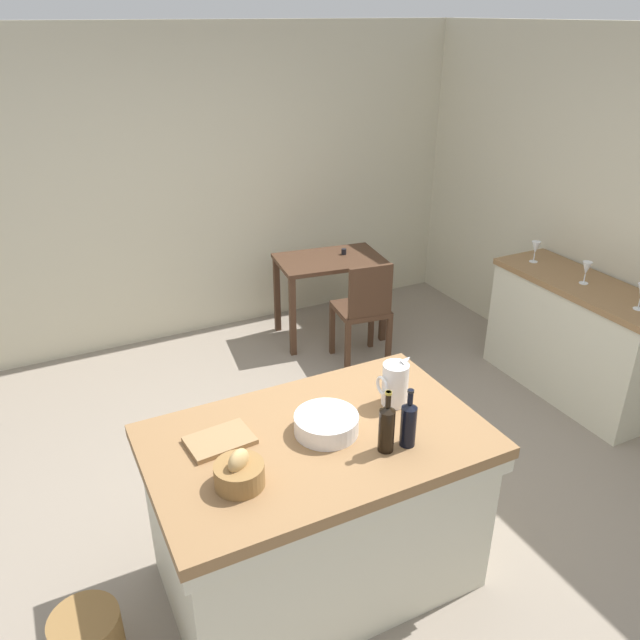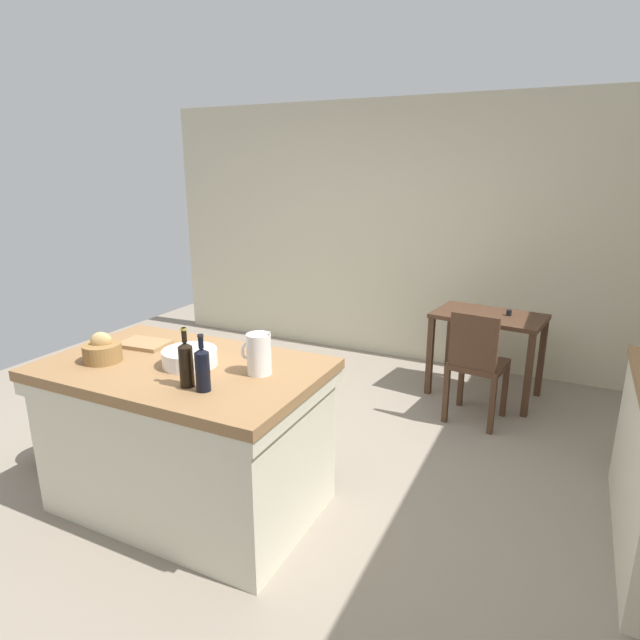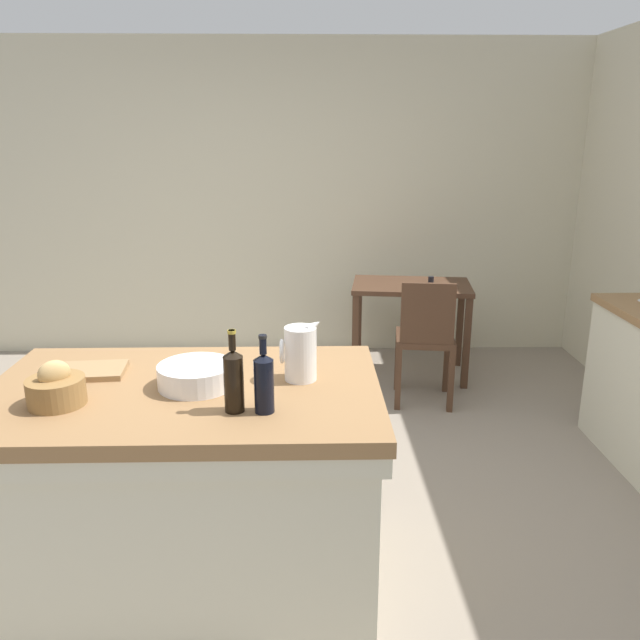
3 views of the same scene
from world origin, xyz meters
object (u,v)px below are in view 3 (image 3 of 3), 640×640
at_px(wooden_chair, 425,337).
at_px(pitcher, 300,353).
at_px(writing_desk, 411,299).
at_px(wine_bottle_dark, 264,381).
at_px(wash_bowl, 196,375).
at_px(cutting_board, 89,371).
at_px(island_table, 189,480).
at_px(bread_basket, 56,389).
at_px(wine_bottle_amber, 234,379).

distance_m(wooden_chair, pitcher, 2.01).
relative_size(writing_desk, wine_bottle_dark, 3.33).
relative_size(wash_bowl, cutting_board, 1.03).
relative_size(wooden_chair, pitcher, 3.46).
distance_m(wash_bowl, cutting_board, 0.49).
xyz_separation_m(island_table, cutting_board, (-0.42, 0.15, 0.42)).
relative_size(bread_basket, wine_bottle_dark, 0.72).
height_order(island_table, writing_desk, island_table).
height_order(wooden_chair, bread_basket, bread_basket).
bearing_deg(bread_basket, pitcher, 14.17).
bearing_deg(wooden_chair, wash_bowl, -124.94).
height_order(wooden_chair, cutting_board, cutting_board).
xyz_separation_m(wine_bottle_dark, wine_bottle_amber, (-0.11, 0.01, 0.01)).
bearing_deg(wine_bottle_amber, wooden_chair, 61.99).
xyz_separation_m(pitcher, wine_bottle_amber, (-0.23, -0.30, 0.01)).
relative_size(bread_basket, wine_bottle_amber, 0.69).
bearing_deg(writing_desk, bread_basket, -124.27).
bearing_deg(cutting_board, wooden_chair, 43.88).
height_order(wooden_chair, wine_bottle_amber, wine_bottle_amber).
bearing_deg(bread_basket, wooden_chair, 48.45).
xyz_separation_m(wooden_chair, cutting_board, (-1.74, -1.67, 0.41)).
bearing_deg(wine_bottle_dark, bread_basket, 173.87).
height_order(bread_basket, cutting_board, bread_basket).
relative_size(island_table, wine_bottle_amber, 5.11).
height_order(pitcher, bread_basket, pitcher).
height_order(pitcher, wine_bottle_amber, wine_bottle_amber).
height_order(cutting_board, wine_bottle_dark, wine_bottle_dark).
bearing_deg(wine_bottle_dark, island_table, 144.91).
bearing_deg(wash_bowl, island_table, -169.77).
distance_m(wooden_chair, wine_bottle_amber, 2.38).
height_order(bread_basket, wine_bottle_amber, wine_bottle_amber).
bearing_deg(island_table, wooden_chair, 54.11).
xyz_separation_m(writing_desk, pitcher, (-0.84, -2.33, 0.39)).
bearing_deg(wooden_chair, cutting_board, -136.12).
bearing_deg(writing_desk, wash_bowl, -117.70).
height_order(cutting_board, wine_bottle_amber, wine_bottle_amber).
height_order(pitcher, wine_bottle_dark, wine_bottle_dark).
bearing_deg(writing_desk, island_table, -118.58).
xyz_separation_m(bread_basket, cutting_board, (0.02, 0.31, -0.05)).
height_order(writing_desk, wine_bottle_amber, wine_bottle_amber).
height_order(writing_desk, pitcher, pitcher).
xyz_separation_m(wash_bowl, bread_basket, (-0.49, -0.16, 0.02)).
bearing_deg(wash_bowl, cutting_board, 163.08).
bearing_deg(wine_bottle_amber, wine_bottle_dark, -5.29).
bearing_deg(pitcher, writing_desk, 70.07).
bearing_deg(writing_desk, wine_bottle_amber, -112.33).
bearing_deg(wooden_chair, writing_desk, 91.11).
xyz_separation_m(island_table, wine_bottle_amber, (0.23, -0.23, 0.54)).
xyz_separation_m(island_table, wooden_chair, (1.32, 1.82, 0.02)).
relative_size(island_table, wooden_chair, 1.71).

